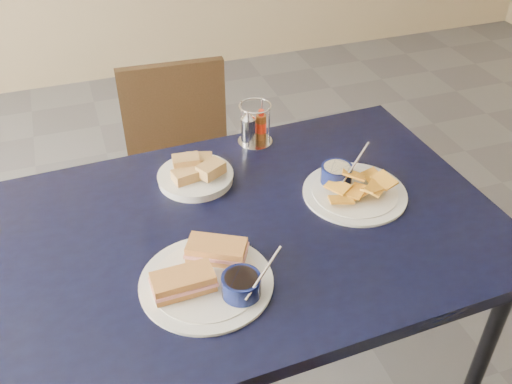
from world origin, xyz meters
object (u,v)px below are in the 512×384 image
object	(u,v)px
chair_far	(180,160)
condiment_caddy	(254,127)
sandwich_plate	(210,275)
dining_table	(250,241)
plantain_plate	(350,186)
bread_basket	(196,174)

from	to	relation	value
chair_far	condiment_caddy	world-z (taller)	condiment_caddy
sandwich_plate	chair_far	bearing A→B (deg)	82.54
dining_table	condiment_caddy	bearing A→B (deg)	69.78
sandwich_plate	condiment_caddy	distance (m)	0.62
chair_far	condiment_caddy	size ratio (longest dim) A/B	6.20
plantain_plate	bread_basket	xyz separation A→B (m)	(-0.40, 0.19, 0.01)
condiment_caddy	sandwich_plate	bearing A→B (deg)	-118.35
plantain_plate	chair_far	bearing A→B (deg)	116.13
plantain_plate	condiment_caddy	size ratio (longest dim) A/B	2.14
sandwich_plate	condiment_caddy	size ratio (longest dim) A/B	2.36
dining_table	chair_far	world-z (taller)	chair_far
chair_far	condiment_caddy	bearing A→B (deg)	-64.73
dining_table	plantain_plate	distance (m)	0.32
chair_far	condiment_caddy	distance (m)	0.52
dining_table	bread_basket	distance (m)	0.26
dining_table	plantain_plate	size ratio (longest dim) A/B	4.62
dining_table	sandwich_plate	size ratio (longest dim) A/B	4.19
sandwich_plate	bread_basket	bearing A→B (deg)	80.27
chair_far	sandwich_plate	xyz separation A→B (m)	(-0.12, -0.91, 0.29)
bread_basket	dining_table	bearing A→B (deg)	-70.01
sandwich_plate	plantain_plate	xyz separation A→B (m)	(0.47, 0.21, -0.00)
plantain_plate	sandwich_plate	bearing A→B (deg)	-155.66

